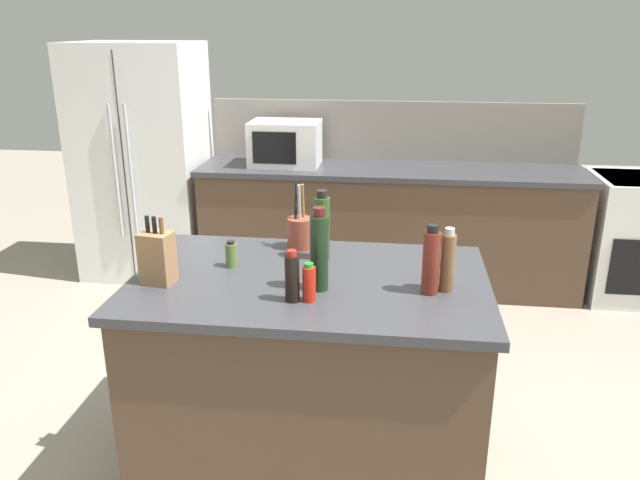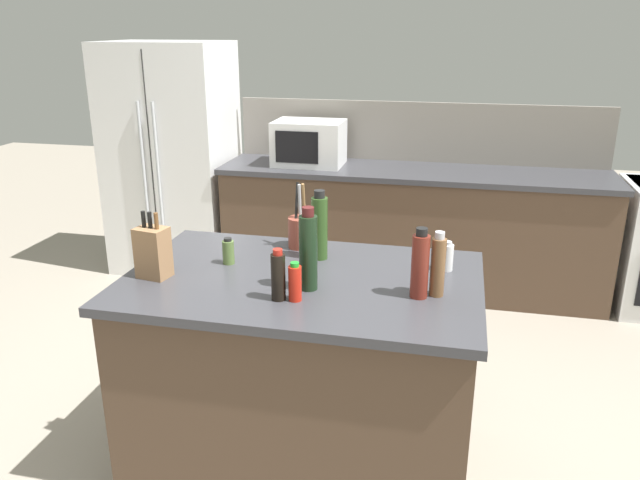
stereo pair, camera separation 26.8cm
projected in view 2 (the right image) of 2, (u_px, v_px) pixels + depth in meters
The scene contains 16 objects.
ground_plane at pixel (304, 458), 2.99m from camera, with size 14.00×14.00×0.00m, color gray.
back_counter_run at pixel (411, 229), 4.80m from camera, with size 2.91×0.66×0.94m.
wall_backsplash at pixel (418, 132), 4.86m from camera, with size 2.87×0.03×0.46m, color gray.
kitchen_island at pixel (303, 372), 2.83m from camera, with size 1.52×0.97×0.94m.
refrigerator at pixel (172, 159), 5.10m from camera, with size 0.95×0.75×1.84m.
microwave at pixel (309, 143), 4.75m from camera, with size 0.52×0.39×0.34m.
knife_block at pixel (153, 252), 2.65m from camera, with size 0.15×0.12×0.29m.
utensil_crock at pixel (301, 231), 3.01m from camera, with size 0.12×0.12×0.32m.
pepper_grinder at pixel (438, 266), 2.46m from camera, with size 0.06×0.06×0.27m.
olive_oil_bottle at pixel (319, 227), 2.84m from camera, with size 0.08×0.08×0.32m.
spice_jar_oregano at pixel (228, 252), 2.81m from camera, with size 0.05×0.05×0.12m.
wine_bottle at pixel (308, 251), 2.51m from camera, with size 0.08×0.08×0.35m.
salt_shaker at pixel (447, 257), 2.74m from camera, with size 0.06×0.06×0.13m.
hot_sauce_bottle at pixel (295, 283), 2.43m from camera, with size 0.05×0.05×0.16m.
vinegar_bottle at pixel (420, 265), 2.44m from camera, with size 0.07×0.07×0.29m.
soy_sauce_bottle at pixel (278, 276), 2.43m from camera, with size 0.06×0.06×0.21m.
Camera 2 is at (0.62, -2.40, 1.97)m, focal length 35.00 mm.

